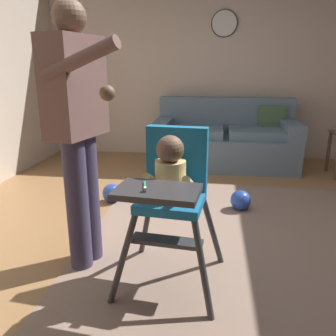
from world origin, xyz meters
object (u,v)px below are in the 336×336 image
at_px(high_chair, 171,183).
at_px(wall_clock, 224,23).
at_px(couch, 225,140).
at_px(adult_standing, 78,126).
at_px(toy_ball_second, 241,200).
at_px(toy_ball, 112,193).

height_order(high_chair, wall_clock, wall_clock).
bearing_deg(couch, wall_clock, -171.45).
distance_m(couch, high_chair, 2.70).
bearing_deg(adult_standing, high_chair, 0.35).
bearing_deg(high_chair, adult_standing, -97.59).
bearing_deg(wall_clock, couch, -81.45).
height_order(toy_ball_second, wall_clock, wall_clock).
distance_m(adult_standing, toy_ball_second, 1.69).
relative_size(couch, wall_clock, 5.16).
distance_m(couch, toy_ball, 1.86).
relative_size(adult_standing, wall_clock, 4.63).
distance_m(toy_ball_second, wall_clock, 2.62).
height_order(adult_standing, toy_ball_second, adult_standing).
distance_m(adult_standing, toy_ball, 1.33).
bearing_deg(toy_ball_second, toy_ball, 178.88).
relative_size(high_chair, toy_ball, 5.21).
bearing_deg(wall_clock, toy_ball, -117.76).
bearing_deg(toy_ball_second, adult_standing, -136.40).
bearing_deg(wall_clock, adult_standing, -106.46).
bearing_deg(adult_standing, toy_ball, 111.71).
relative_size(couch, toy_ball_second, 9.86).
height_order(toy_ball, wall_clock, wall_clock).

